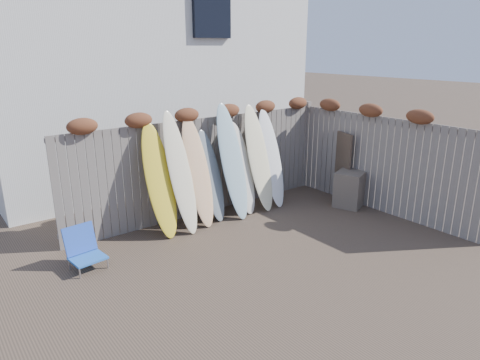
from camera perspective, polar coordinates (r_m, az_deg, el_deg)
ground at (r=7.44m, az=5.74°, el=-9.58°), size 80.00×80.00×0.00m
back_fence at (r=8.83m, az=-4.43°, el=3.04°), size 6.05×0.28×2.24m
right_fence at (r=9.38m, az=18.36°, el=2.80°), size 0.28×4.40×2.24m
house at (r=12.38m, az=-13.81°, el=16.15°), size 8.50×5.50×6.33m
beach_chair at (r=7.27m, az=-20.11°, el=-8.59°), size 0.55×0.58×0.66m
wooden_crate at (r=9.67m, az=14.46°, el=-1.12°), size 0.82×0.75×0.77m
lattice_panel at (r=10.11m, az=12.88°, el=2.08°), size 0.39×0.98×1.54m
surfboard_0 at (r=7.88m, az=-10.68°, el=-0.09°), size 0.55×0.75×2.07m
surfboard_1 at (r=7.99m, az=-7.98°, el=0.96°), size 0.53×0.83×2.25m
surfboard_2 at (r=8.27m, az=-5.64°, el=1.05°), size 0.52×0.75×2.10m
surfboard_3 at (r=8.52m, az=-3.89°, el=0.55°), size 0.53×0.69×1.80m
surfboard_4 at (r=8.61m, az=-1.04°, el=2.48°), size 0.53×0.81×2.29m
surfboard_5 at (r=8.89m, az=0.18°, el=1.60°), size 0.59×0.71×1.89m
surfboard_6 at (r=9.07m, az=2.49°, el=2.95°), size 0.54×0.78×2.21m
surfboard_7 at (r=9.32m, az=4.20°, el=2.90°), size 0.51×0.75×2.08m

